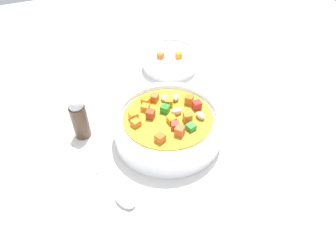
% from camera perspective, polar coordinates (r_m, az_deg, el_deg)
% --- Properties ---
extents(ground_plane, '(1.40, 1.40, 0.02)m').
position_cam_1_polar(ground_plane, '(0.53, -0.00, -2.83)').
color(ground_plane, silver).
extents(soup_bowl_main, '(0.18, 0.18, 0.06)m').
position_cam_1_polar(soup_bowl_main, '(0.50, 0.00, 0.23)').
color(soup_bowl_main, white).
rests_on(soup_bowl_main, ground_plane).
extents(spoon, '(0.20, 0.09, 0.01)m').
position_cam_1_polar(spoon, '(0.47, -12.23, -9.03)').
color(spoon, silver).
rests_on(spoon, ground_plane).
extents(side_bowl_small, '(0.12, 0.12, 0.05)m').
position_cam_1_polar(side_bowl_small, '(0.67, 0.38, 12.44)').
color(side_bowl_small, white).
rests_on(side_bowl_small, ground_plane).
extents(pepper_shaker, '(0.03, 0.03, 0.08)m').
position_cam_1_polar(pepper_shaker, '(0.52, -16.13, 1.53)').
color(pepper_shaker, '#4C3828').
rests_on(pepper_shaker, ground_plane).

